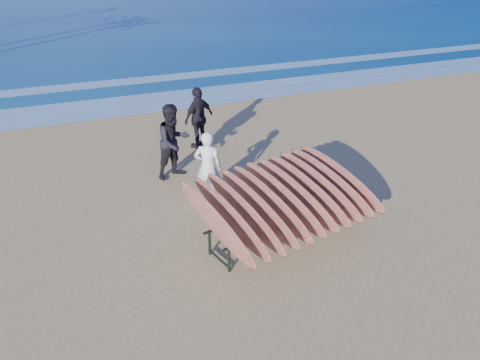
% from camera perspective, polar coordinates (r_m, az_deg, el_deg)
% --- Properties ---
extents(ground, '(120.00, 120.00, 0.00)m').
position_cam_1_polar(ground, '(9.38, 1.96, -7.21)').
color(ground, tan).
rests_on(ground, ground).
extents(ocean, '(160.00, 160.00, 0.00)m').
position_cam_1_polar(ocean, '(62.36, -21.56, 19.78)').
color(ocean, navy).
rests_on(ocean, ground).
extents(foam_near, '(160.00, 160.00, 0.00)m').
position_cam_1_polar(foam_near, '(18.14, -11.80, 9.14)').
color(foam_near, white).
rests_on(foam_near, ground).
extents(foam_far, '(160.00, 160.00, 0.00)m').
position_cam_1_polar(foam_far, '(21.46, -13.91, 11.55)').
color(foam_far, white).
rests_on(foam_far, ground).
extents(surfboard_rack, '(3.62, 3.14, 1.42)m').
position_cam_1_polar(surfboard_rack, '(9.02, 5.27, -2.24)').
color(surfboard_rack, black).
rests_on(surfboard_rack, ground).
extents(person_white, '(0.71, 0.61, 1.65)m').
position_cam_1_polar(person_white, '(10.46, -3.94, 1.64)').
color(person_white, white).
rests_on(person_white, ground).
extents(person_dark_a, '(1.10, 0.98, 1.89)m').
position_cam_1_polar(person_dark_a, '(11.63, -8.10, 4.66)').
color(person_dark_a, black).
rests_on(person_dark_a, ground).
extents(person_dark_b, '(1.12, 0.83, 1.77)m').
position_cam_1_polar(person_dark_b, '(13.45, -5.05, 7.56)').
color(person_dark_b, black).
rests_on(person_dark_b, ground).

